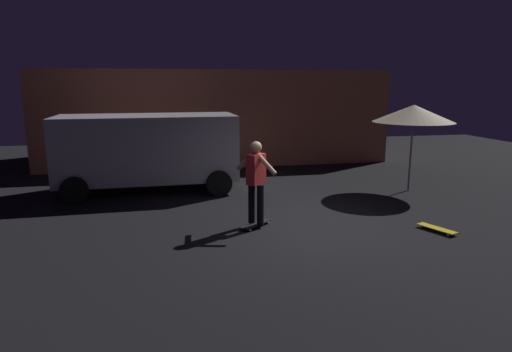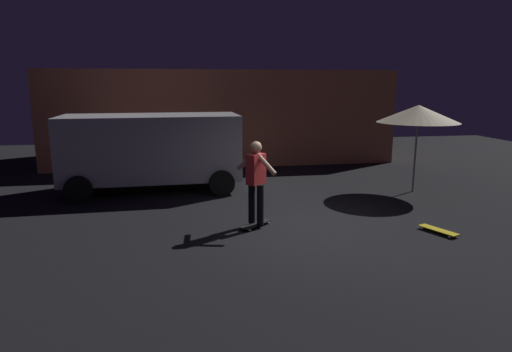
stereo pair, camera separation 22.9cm
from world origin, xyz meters
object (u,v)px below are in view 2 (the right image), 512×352
patio_umbrella (418,114)px  skateboard_ridden (256,224)px  parked_van (152,148)px  skater (256,177)px  skateboard_spare (438,230)px

patio_umbrella → skateboard_ridden: patio_umbrella is taller
parked_van → skater: size_ratio=2.79×
skateboard_ridden → skateboard_spare: size_ratio=0.90×
patio_umbrella → skateboard_ridden: bearing=-154.6°
patio_umbrella → skateboard_spare: (-1.23, -3.18, -2.02)m
parked_van → skateboard_spare: size_ratio=5.85×
parked_van → skater: 4.23m
parked_van → skateboard_ridden: size_ratio=6.49×
skateboard_spare → skateboard_ridden: bearing=164.1°
parked_van → skateboard_spare: (5.64, -4.57, -1.11)m
patio_umbrella → parked_van: bearing=168.6°
skateboard_spare → parked_van: bearing=141.0°
patio_umbrella → skater: 5.25m
parked_van → patio_umbrella: size_ratio=2.02×
parked_van → skater: (2.22, -3.59, -0.12)m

